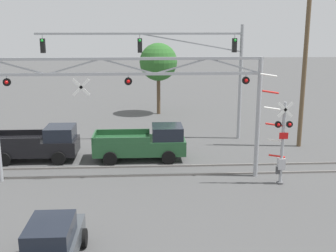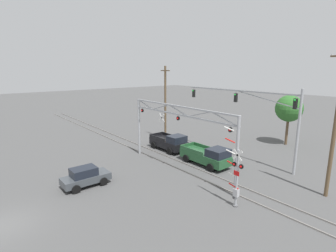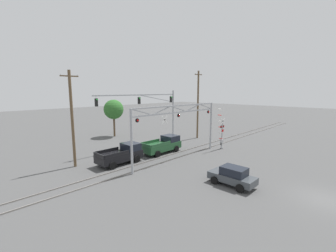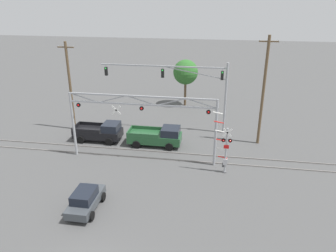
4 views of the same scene
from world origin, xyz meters
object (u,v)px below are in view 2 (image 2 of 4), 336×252
(pickup_truck_following, at_px, (170,142))
(sedan_waiting, at_px, (85,177))
(pickup_truck_lead, at_px, (207,156))
(utility_pole_left, at_px, (165,103))
(utility_pole_right, at_px, (336,124))
(crossing_gantry, at_px, (178,125))
(crossing_signal_mast, at_px, (236,178))
(traffic_signal_span, at_px, (263,110))
(background_tree_beyond_span, at_px, (289,109))

(pickup_truck_following, bearing_deg, sedan_waiting, -75.09)
(pickup_truck_lead, relative_size, utility_pole_left, 0.55)
(utility_pole_left, height_order, utility_pole_right, utility_pole_right)
(crossing_gantry, bearing_deg, pickup_truck_following, 147.19)
(sedan_waiting, relative_size, utility_pole_left, 0.39)
(crossing_gantry, bearing_deg, crossing_signal_mast, -9.02)
(pickup_truck_following, relative_size, sedan_waiting, 1.29)
(crossing_signal_mast, xyz_separation_m, sedan_waiting, (-9.76, -6.89, -1.28))
(traffic_signal_span, relative_size, background_tree_beyond_span, 2.19)
(crossing_signal_mast, distance_m, traffic_signal_span, 10.18)
(crossing_signal_mast, height_order, traffic_signal_span, traffic_signal_span)
(utility_pole_left, xyz_separation_m, background_tree_beyond_span, (11.50, 10.51, -0.45))
(sedan_waiting, height_order, background_tree_beyond_span, background_tree_beyond_span)
(traffic_signal_span, xyz_separation_m, sedan_waiting, (-6.09, -15.74, -4.73))
(pickup_truck_following, height_order, sedan_waiting, pickup_truck_following)
(utility_pole_right, distance_m, background_tree_beyond_span, 14.22)
(crossing_gantry, height_order, background_tree_beyond_span, background_tree_beyond_span)
(pickup_truck_lead, relative_size, utility_pole_right, 0.49)
(traffic_signal_span, height_order, utility_pole_left, utility_pole_left)
(pickup_truck_following, distance_m, background_tree_beyond_span, 15.48)
(background_tree_beyond_span, bearing_deg, sedan_waiting, -100.15)
(crossing_gantry, distance_m, pickup_truck_following, 7.27)
(pickup_truck_lead, bearing_deg, crossing_gantry, -103.41)
(crossing_signal_mast, bearing_deg, pickup_truck_lead, 146.33)
(traffic_signal_span, distance_m, sedan_waiting, 17.52)
(traffic_signal_span, distance_m, utility_pole_left, 13.31)
(utility_pole_left, bearing_deg, sedan_waiting, -63.22)
(sedan_waiting, bearing_deg, pickup_truck_following, 104.91)
(crossing_gantry, distance_m, crossing_signal_mast, 7.91)
(utility_pole_right, bearing_deg, sedan_waiting, -134.45)
(pickup_truck_lead, height_order, pickup_truck_following, same)
(background_tree_beyond_span, bearing_deg, utility_pole_right, -51.43)
(utility_pole_left, distance_m, background_tree_beyond_span, 15.59)
(traffic_signal_span, relative_size, pickup_truck_following, 2.79)
(traffic_signal_span, relative_size, utility_pole_right, 1.26)
(utility_pole_left, bearing_deg, background_tree_beyond_span, 42.41)
(crossing_signal_mast, relative_size, sedan_waiting, 1.45)
(crossing_gantry, relative_size, traffic_signal_span, 0.97)
(crossing_signal_mast, relative_size, utility_pole_left, 0.57)
(pickup_truck_lead, xyz_separation_m, background_tree_beyond_span, (1.32, 13.25, 3.64))
(crossing_gantry, bearing_deg, traffic_signal_span, 63.69)
(crossing_gantry, xyz_separation_m, crossing_signal_mast, (7.46, -1.18, -2.35))
(crossing_gantry, relative_size, utility_pole_left, 1.36)
(pickup_truck_lead, height_order, utility_pole_right, utility_pole_right)
(crossing_signal_mast, distance_m, pickup_truck_following, 13.70)
(pickup_truck_following, xyz_separation_m, utility_pole_right, (16.31, 1.97, 4.64))
(utility_pole_left, xyz_separation_m, utility_pole_right, (20.35, -0.58, 0.55))
(pickup_truck_lead, xyz_separation_m, sedan_waiting, (-3.08, -11.34, -0.17))
(crossing_signal_mast, bearing_deg, utility_pole_right, 62.26)
(pickup_truck_lead, bearing_deg, sedan_waiting, -105.21)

